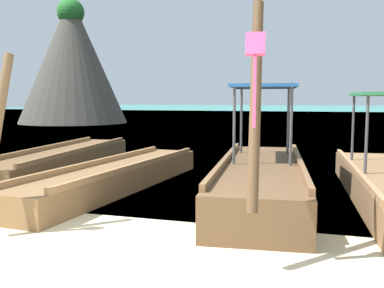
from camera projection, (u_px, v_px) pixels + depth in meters
name	position (u px, v px, depth m)	size (l,w,h in m)	color
ground	(85.00, 268.00, 4.48)	(120.00, 120.00, 0.00)	beige
sea_water	(304.00, 111.00, 63.49)	(120.00, 120.00, 0.00)	#2DB29E
longtail_boat_orange_ribbon	(62.00, 160.00, 10.46)	(1.72, 6.29, 2.32)	brown
longtail_boat_blue_ribbon	(116.00, 176.00, 8.40)	(1.49, 6.10, 2.38)	brown
longtail_boat_pink_ribbon	(262.00, 177.00, 7.67)	(1.94, 6.25, 2.88)	brown
karst_rock	(71.00, 61.00, 31.53)	(8.58, 7.89, 9.27)	#47443D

